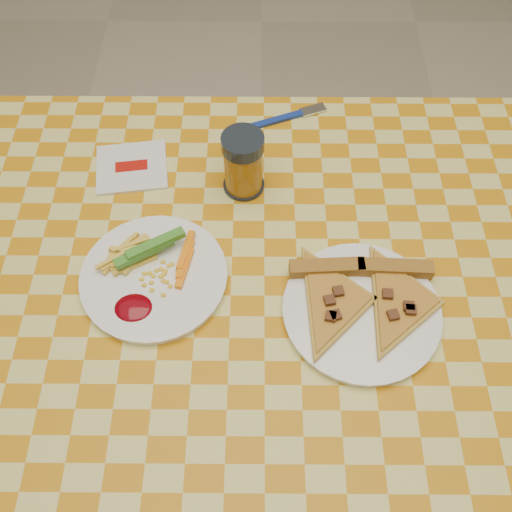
% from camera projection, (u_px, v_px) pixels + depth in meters
% --- Properties ---
extents(ground, '(8.00, 8.00, 0.00)m').
position_uv_depth(ground, '(261.00, 436.00, 1.50)').
color(ground, beige).
rests_on(ground, ground).
extents(table, '(1.28, 0.88, 0.76)m').
position_uv_depth(table, '(264.00, 318.00, 0.92)').
color(table, silver).
rests_on(table, ground).
extents(plate_left, '(0.27, 0.27, 0.01)m').
position_uv_depth(plate_left, '(154.00, 278.00, 0.87)').
color(plate_left, white).
rests_on(plate_left, table).
extents(plate_right, '(0.28, 0.28, 0.01)m').
position_uv_depth(plate_right, '(361.00, 312.00, 0.84)').
color(plate_right, white).
rests_on(plate_right, table).
extents(fries_veggies, '(0.17, 0.16, 0.04)m').
position_uv_depth(fries_veggies, '(148.00, 264.00, 0.87)').
color(fries_veggies, gold).
rests_on(fries_veggies, plate_left).
extents(pizza_slices, '(0.25, 0.23, 0.02)m').
position_uv_depth(pizza_slices, '(364.00, 297.00, 0.84)').
color(pizza_slices, gold).
rests_on(pizza_slices, plate_right).
extents(drink_glass, '(0.07, 0.07, 0.11)m').
position_uv_depth(drink_glass, '(243.00, 164.00, 0.93)').
color(drink_glass, black).
rests_on(drink_glass, table).
extents(napkin, '(0.14, 0.13, 0.01)m').
position_uv_depth(napkin, '(132.00, 167.00, 1.00)').
color(napkin, white).
rests_on(napkin, table).
extents(fork, '(0.15, 0.07, 0.01)m').
position_uv_depth(fork, '(288.00, 117.00, 1.07)').
color(fork, navy).
rests_on(fork, table).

